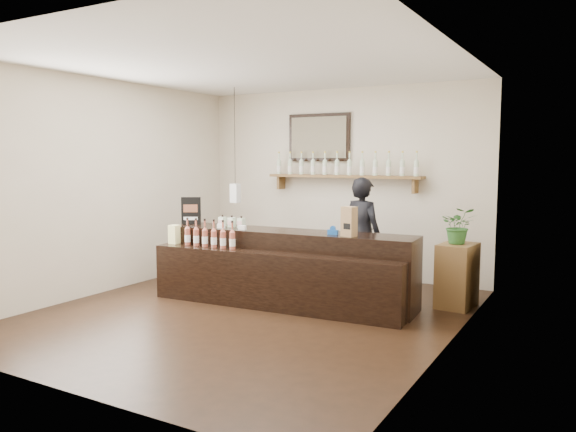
{
  "coord_description": "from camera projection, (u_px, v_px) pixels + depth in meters",
  "views": [
    {
      "loc": [
        3.49,
        -5.24,
        1.78
      ],
      "look_at": [
        0.11,
        0.7,
        1.06
      ],
      "focal_mm": 35.0,
      "sensor_mm": 36.0,
      "label": 1
    }
  ],
  "objects": [
    {
      "name": "paper_bag",
      "position": [
        349.0,
        222.0,
        6.37
      ],
      "size": [
        0.18,
        0.15,
        0.34
      ],
      "color": "olive",
      "rests_on": "counter"
    },
    {
      "name": "room_shell",
      "position": [
        248.0,
        164.0,
        6.26
      ],
      "size": [
        5.0,
        5.0,
        5.0
      ],
      "color": "beige",
      "rests_on": "ground"
    },
    {
      "name": "ground",
      "position": [
        249.0,
        313.0,
        6.44
      ],
      "size": [
        5.0,
        5.0,
        0.0
      ],
      "primitive_type": "plane",
      "color": "black",
      "rests_on": "ground"
    },
    {
      "name": "back_wall_decor",
      "position": [
        328.0,
        159.0,
        8.38
      ],
      "size": [
        2.66,
        0.96,
        1.69
      ],
      "color": "brown",
      "rests_on": "ground"
    },
    {
      "name": "counter",
      "position": [
        284.0,
        270.0,
        6.84
      ],
      "size": [
        3.19,
        1.05,
        1.03
      ],
      "color": "black",
      "rests_on": "ground"
    },
    {
      "name": "promo_sign",
      "position": [
        191.0,
        211.0,
        7.54
      ],
      "size": [
        0.23,
        0.16,
        0.37
      ],
      "color": "black",
      "rests_on": "counter"
    },
    {
      "name": "side_cabinet",
      "position": [
        457.0,
        275.0,
        6.67
      ],
      "size": [
        0.43,
        0.56,
        0.76
      ],
      "color": "brown",
      "rests_on": "ground"
    },
    {
      "name": "shopkeeper",
      "position": [
        362.0,
        228.0,
        7.32
      ],
      "size": [
        0.71,
        0.55,
        1.73
      ],
      "primitive_type": "imported",
      "rotation": [
        0.0,
        0.0,
        2.9
      ],
      "color": "black",
      "rests_on": "ground"
    },
    {
      "name": "potted_plant",
      "position": [
        459.0,
        226.0,
        6.61
      ],
      "size": [
        0.46,
        0.43,
        0.43
      ],
      "primitive_type": "imported",
      "rotation": [
        0.0,
        0.0,
        0.26
      ],
      "color": "#2D6227",
      "rests_on": "side_cabinet"
    },
    {
      "name": "tape_dispenser",
      "position": [
        333.0,
        231.0,
        6.54
      ],
      "size": [
        0.13,
        0.05,
        0.1
      ],
      "color": "#164EA0",
      "rests_on": "counter"
    }
  ]
}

